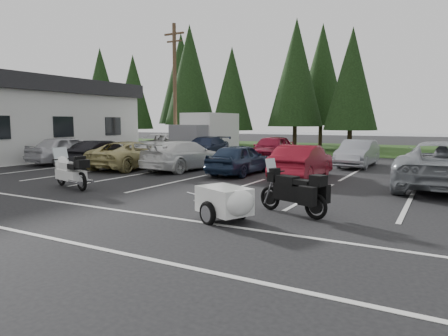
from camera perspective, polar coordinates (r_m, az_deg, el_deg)
ground at (r=13.08m, az=-2.36°, el=-3.41°), size 120.00×120.00×0.00m
grass_strip at (r=35.69m, az=18.22°, el=2.60°), size 80.00×16.00×0.01m
lake_water at (r=66.07m, az=26.82°, el=3.89°), size 70.00×50.00×0.02m
utility_pole at (r=28.53m, az=-7.04°, el=11.40°), size 1.60×0.26×9.00m
box_truck at (r=27.73m, az=-2.98°, el=4.87°), size 2.40×5.60×2.90m
stall_markings at (r=14.80m, az=1.69°, el=-2.23°), size 32.00×16.00×0.01m
conifer_0 at (r=48.41m, az=-17.18°, el=10.97°), size 4.58×4.58×10.66m
conifer_1 at (r=43.26m, az=-12.81°, el=10.54°), size 3.96×3.96×9.22m
conifer_2 at (r=40.99m, az=-4.90°, el=13.10°), size 5.10×5.10×11.89m
conifer_3 at (r=36.80m, az=1.13°, el=11.24°), size 3.87×3.87×9.02m
conifer_4 at (r=36.11m, az=10.24°, el=13.24°), size 4.80×4.80×11.17m
conifer_5 at (r=33.44m, az=17.77°, el=12.03°), size 4.14×4.14×9.63m
conifer_back_a at (r=46.71m, az=-6.11°, el=12.58°), size 5.28×5.28×12.30m
conifer_back_b at (r=40.20m, az=13.82°, el=12.81°), size 4.97×4.97×11.58m
car_near_0 at (r=23.55m, az=-21.38°, el=2.45°), size 1.90×4.51×1.52m
car_near_1 at (r=21.72m, az=-16.98°, el=2.04°), size 1.76×4.12×1.32m
car_near_2 at (r=20.12m, az=-13.00°, el=1.84°), size 2.54×4.95×1.34m
car_near_3 at (r=19.02m, az=-5.66°, el=1.80°), size 2.37×4.96×1.39m
car_near_4 at (r=17.35m, az=2.33°, el=1.29°), size 1.69×3.98×1.34m
car_near_5 at (r=16.23m, az=11.13°, el=0.86°), size 1.51×4.18×1.37m
car_near_6 at (r=15.50m, az=28.68°, el=0.38°), size 2.72×5.85×1.62m
car_far_0 at (r=27.09m, az=-9.38°, el=3.25°), size 3.01×5.58×1.49m
car_far_1 at (r=24.81m, az=-2.78°, el=2.90°), size 2.38×4.88×1.37m
car_far_2 at (r=22.92m, az=6.82°, el=2.75°), size 2.03×4.56×1.52m
car_far_3 at (r=21.43m, az=18.54°, el=1.99°), size 1.56×4.19×1.37m
touring_motorcycle at (r=14.63m, az=-21.07°, el=-0.03°), size 2.63×1.45×1.39m
cargo_trailer at (r=9.17m, az=-0.00°, el=-5.14°), size 1.99×1.61×0.81m
adventure_motorcycle at (r=9.92m, az=9.68°, el=-2.70°), size 2.38×1.47×1.37m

